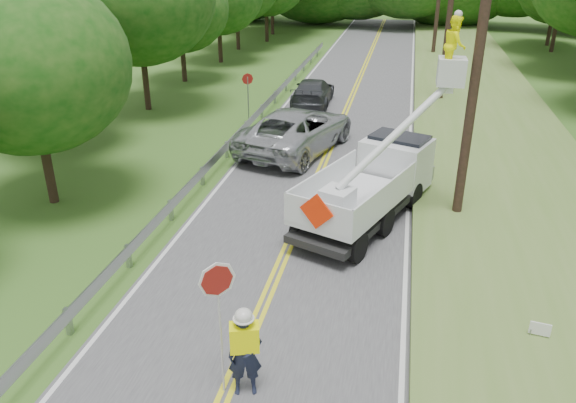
# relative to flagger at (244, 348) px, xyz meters

# --- Properties ---
(ground) EXTENTS (140.00, 140.00, 0.00)m
(ground) POSITION_rel_flagger_xyz_m (-0.38, -0.05, -1.09)
(ground) COLOR #3F6122
(ground) RESTS_ON ground
(road) EXTENTS (7.20, 96.00, 0.03)m
(road) POSITION_rel_flagger_xyz_m (-0.38, 13.95, -1.08)
(road) COLOR #444446
(road) RESTS_ON ground
(guardrail) EXTENTS (0.18, 48.00, 0.77)m
(guardrail) POSITION_rel_flagger_xyz_m (-4.40, 14.85, -0.53)
(guardrail) COLOR gray
(guardrail) RESTS_ON ground
(utility_poles) EXTENTS (1.60, 43.30, 10.00)m
(utility_poles) POSITION_rel_flagger_xyz_m (4.62, 16.96, 4.18)
(utility_poles) COLOR black
(utility_poles) RESTS_ON ground
(tall_grass_verge) EXTENTS (7.00, 96.00, 0.30)m
(tall_grass_verge) POSITION_rel_flagger_xyz_m (6.72, 13.95, -0.94)
(tall_grass_verge) COLOR #55772F
(tall_grass_verge) RESTS_ON ground
(flagger) EXTENTS (1.12, 0.64, 3.00)m
(flagger) POSITION_rel_flagger_xyz_m (0.00, 0.00, 0.00)
(flagger) COLOR #191E33
(flagger) RESTS_ON road
(bucket_truck) EXTENTS (4.76, 6.72, 6.36)m
(bucket_truck) POSITION_rel_flagger_xyz_m (2.19, 8.95, 0.39)
(bucket_truck) COLOR black
(bucket_truck) RESTS_ON road
(suv_silver) EXTENTS (4.77, 7.26, 1.86)m
(suv_silver) POSITION_rel_flagger_xyz_m (-1.77, 14.42, -0.14)
(suv_silver) COLOR #AEB2B6
(suv_silver) RESTS_ON road
(suv_darkgrey) EXTENTS (2.13, 4.98, 1.43)m
(suv_darkgrey) POSITION_rel_flagger_xyz_m (-2.35, 22.07, -0.35)
(suv_darkgrey) COLOR #393C40
(suv_darkgrey) RESTS_ON road
(stop_sign_permanent) EXTENTS (0.49, 0.29, 2.60)m
(stop_sign_permanent) POSITION_rel_flagger_xyz_m (-4.78, 17.49, 0.65)
(stop_sign_permanent) COLOR gray
(stop_sign_permanent) RESTS_ON ground
(yard_sign) EXTENTS (0.45, 0.10, 0.65)m
(yard_sign) POSITION_rel_flagger_xyz_m (5.99, 2.66, -0.62)
(yard_sign) COLOR white
(yard_sign) RESTS_ON ground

